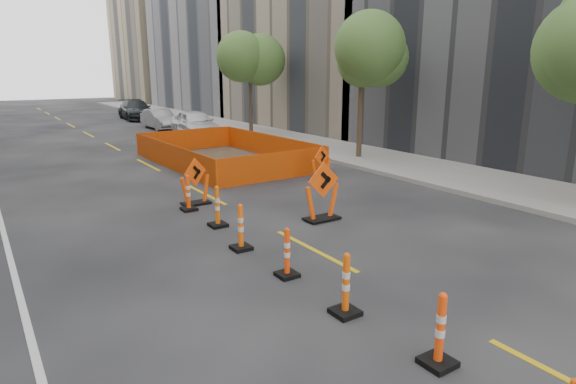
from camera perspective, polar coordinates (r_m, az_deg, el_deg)
ground_plane at (r=8.43m, az=20.01°, el=-14.75°), size 140.00×140.00×0.00m
sidewalk_right at (r=22.51m, az=9.50°, el=4.15°), size 4.00×90.00×0.15m
bld_right_c at (r=36.45m, az=6.50°, el=19.00°), size 12.00×16.00×14.00m
bld_right_d at (r=50.44m, az=-6.24°, el=21.11°), size 12.00×18.00×20.00m
bld_right_e at (r=67.06m, az=-13.77°, el=17.38°), size 12.00×14.00×16.00m
tree_r_b at (r=21.78m, az=8.79°, el=15.62°), size 2.80×2.80×5.95m
tree_r_c at (r=29.98m, az=-4.55°, el=15.34°), size 2.80×2.80×5.95m
channelizer_3 at (r=7.10m, az=17.61°, el=-15.27°), size 0.43×0.43×1.09m
channelizer_4 at (r=8.11m, az=6.89°, el=-10.78°), size 0.43×0.43×1.10m
channelizer_5 at (r=9.47m, az=-0.11°, el=-7.17°), size 0.40×0.40×1.01m
channelizer_6 at (r=10.89m, az=-5.63°, el=-4.14°), size 0.43×0.43×1.08m
channelizer_7 at (r=12.55m, az=-8.37°, el=-1.68°), size 0.43×0.43×1.09m
channelizer_8 at (r=14.14m, az=-11.75°, el=-0.09°), size 0.42×0.42×1.06m
chevron_sign_left at (r=14.71m, az=-10.95°, el=1.26°), size 1.10×0.88×1.43m
chevron_sign_center at (r=12.91m, az=4.08°, el=0.08°), size 1.09×0.66×1.61m
chevron_sign_right at (r=17.59m, az=3.96°, el=3.44°), size 1.00×0.75×1.33m
safety_fence at (r=21.24m, az=-7.61°, el=4.84°), size 5.11×8.46×1.04m
parked_car_near at (r=29.85m, az=-10.95°, el=7.98°), size 2.19×4.86×1.62m
parked_car_mid at (r=34.38m, az=-14.94°, el=8.34°), size 1.53×4.12×1.35m
parked_car_far at (r=41.64m, az=-17.56°, el=9.27°), size 2.58×5.51×1.55m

